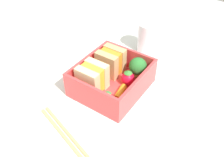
{
  "coord_description": "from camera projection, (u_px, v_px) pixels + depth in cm",
  "views": [
    {
      "loc": [
        -33.39,
        -22.69,
        37.26
      ],
      "look_at": [
        0.0,
        0.0,
        2.7
      ],
      "focal_mm": 40.0,
      "sensor_mm": 36.0,
      "label": 1
    }
  ],
  "objects": [
    {
      "name": "ground_plane",
      "position": [
        112.0,
        91.0,
        0.56
      ],
      "size": [
        120.0,
        120.0,
        2.0
      ],
      "primitive_type": "cube",
      "color": "silver"
    },
    {
      "name": "broccoli_floret",
      "position": [
        138.0,
        66.0,
        0.54
      ],
      "size": [
        3.91,
        3.91,
        4.86
      ],
      "color": "#96BB66",
      "rests_on": "bento_tray"
    },
    {
      "name": "chopstick_pair",
      "position": [
        73.0,
        142.0,
        0.44
      ],
      "size": [
        7.45,
        20.5,
        0.7
      ],
      "color": "tan",
      "rests_on": "ground_plane"
    },
    {
      "name": "strawberry_far_left",
      "position": [
        128.0,
        78.0,
        0.53
      ],
      "size": [
        2.92,
        2.92,
        3.52
      ],
      "color": "red",
      "rests_on": "bento_tray"
    },
    {
      "name": "sandwich_left",
      "position": [
        92.0,
        78.0,
        0.51
      ],
      "size": [
        5.01,
        5.22,
        5.66
      ],
      "color": "beige",
      "rests_on": "bento_tray"
    },
    {
      "name": "strawberry_left",
      "position": [
        108.0,
        98.0,
        0.49
      ],
      "size": [
        2.66,
        2.66,
        3.26
      ],
      "color": "red",
      "rests_on": "bento_tray"
    },
    {
      "name": "sandwich_center_left",
      "position": [
        111.0,
        62.0,
        0.55
      ],
      "size": [
        5.01,
        5.22,
        5.66
      ],
      "color": "tan",
      "rests_on": "bento_tray"
    },
    {
      "name": "drinking_glass",
      "position": [
        148.0,
        37.0,
        0.64
      ],
      "size": [
        5.42,
        5.42,
        7.79
      ],
      "primitive_type": "cylinder",
      "color": "white",
      "rests_on": "ground_plane"
    },
    {
      "name": "carrot_stick_far_left",
      "position": [
        120.0,
        92.0,
        0.51
      ],
      "size": [
        4.07,
        1.88,
        1.25
      ],
      "primitive_type": "cylinder",
      "rotation": [
        1.57,
        0.0,
        1.74
      ],
      "color": "orange",
      "rests_on": "bento_tray"
    },
    {
      "name": "bento_rim",
      "position": [
        112.0,
        75.0,
        0.53
      ],
      "size": [
        15.18,
        13.4,
        4.79
      ],
      "color": "#E33F40",
      "rests_on": "bento_tray"
    },
    {
      "name": "bento_tray",
      "position": [
        112.0,
        86.0,
        0.55
      ],
      "size": [
        15.18,
        13.4,
        1.2
      ],
      "primitive_type": "cube",
      "color": "#E33F40",
      "rests_on": "ground_plane"
    },
    {
      "name": "folded_napkin",
      "position": [
        186.0,
        106.0,
        0.51
      ],
      "size": [
        13.07,
        11.46,
        0.4
      ],
      "primitive_type": "cube",
      "rotation": [
        0.0,
        0.0,
        -0.14
      ],
      "color": "silver",
      "rests_on": "ground_plane"
    }
  ]
}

